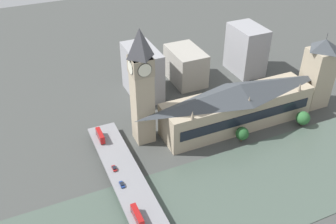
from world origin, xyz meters
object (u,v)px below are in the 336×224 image
(double_decker_bus_mid, at_px, (100,135))
(car_northbound_lead, at_px, (114,168))
(clock_tower, at_px, (142,85))
(road_bridge, at_px, (147,219))
(victoria_tower, at_px, (318,73))
(double_decker_bus_lead, at_px, (137,216))
(parliament_hall, at_px, (238,105))
(car_northbound_mid, at_px, (122,184))

(double_decker_bus_mid, bearing_deg, car_northbound_lead, 179.36)
(clock_tower, relative_size, road_bridge, 0.46)
(victoria_tower, xyz_separation_m, car_northbound_lead, (-13.93, 140.42, -16.81))
(clock_tower, height_order, double_decker_bus_lead, clock_tower)
(clock_tower, height_order, double_decker_bus_mid, clock_tower)
(parliament_hall, bearing_deg, clock_tower, 79.93)
(clock_tower, xyz_separation_m, road_bridge, (-59.23, 21.32, -32.01))
(double_decker_bus_mid, bearing_deg, double_decker_bus_lead, 179.50)
(road_bridge, height_order, car_northbound_mid, car_northbound_mid)
(parliament_hall, relative_size, victoria_tower, 1.89)
(parliament_hall, bearing_deg, double_decker_bus_mid, 81.01)
(victoria_tower, height_order, double_decker_bus_lead, victoria_tower)
(car_northbound_lead, bearing_deg, car_northbound_mid, 179.93)
(victoria_tower, distance_m, road_bridge, 146.37)
(double_decker_bus_mid, relative_size, car_northbound_lead, 2.52)
(car_northbound_lead, bearing_deg, double_decker_bus_mid, -0.64)
(road_bridge, distance_m, car_northbound_lead, 35.58)
(clock_tower, relative_size, car_northbound_mid, 15.12)
(double_decker_bus_mid, relative_size, car_northbound_mid, 2.46)
(car_northbound_lead, relative_size, car_northbound_mid, 0.98)
(clock_tower, xyz_separation_m, double_decker_bus_lead, (-58.65, 25.39, -28.43))
(car_northbound_mid, bearing_deg, double_decker_bus_mid, -0.46)
(road_bridge, distance_m, double_decker_bus_mid, 62.27)
(clock_tower, distance_m, double_decker_bus_mid, 37.82)
(parliament_hall, height_order, clock_tower, clock_tower)
(car_northbound_lead, bearing_deg, clock_tower, -46.48)
(double_decker_bus_mid, height_order, car_northbound_mid, double_decker_bus_mid)
(road_bridge, relative_size, car_northbound_mid, 33.07)
(clock_tower, relative_size, double_decker_bus_lead, 5.90)
(parliament_hall, height_order, victoria_tower, victoria_tower)
(parliament_hall, xyz_separation_m, road_bridge, (-49.21, 77.74, -9.74))
(road_bridge, xyz_separation_m, car_northbound_lead, (35.33, 3.84, 1.72))
(car_northbound_mid, bearing_deg, road_bridge, -170.50)
(victoria_tower, height_order, car_northbound_mid, victoria_tower)
(road_bridge, height_order, double_decker_bus_lead, double_decker_bus_lead)
(double_decker_bus_lead, distance_m, car_northbound_lead, 34.80)
(victoria_tower, relative_size, car_northbound_lead, 11.33)
(road_bridge, relative_size, double_decker_bus_lead, 12.91)
(road_bridge, relative_size, double_decker_bus_mid, 13.46)
(double_decker_bus_lead, bearing_deg, double_decker_bus_mid, -0.50)
(parliament_hall, relative_size, double_decker_bus_lead, 8.17)
(parliament_hall, relative_size, car_northbound_lead, 21.40)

